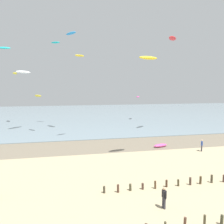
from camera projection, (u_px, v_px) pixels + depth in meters
name	position (u px, v px, depth m)	size (l,w,h in m)	color
wet_sand_strip	(98.00, 146.00, 34.00)	(120.00, 8.04, 0.01)	#7A6D59
sea	(83.00, 114.00, 72.00)	(160.00, 70.00, 0.10)	gray
groyne_mid	(198.00, 181.00, 20.67)	(19.22, 0.37, 0.81)	#3E382B
person_nearest_camera	(164.00, 197.00, 16.50)	(0.26, 0.57, 1.71)	#383842
person_mid_beach	(202.00, 145.00, 31.18)	(0.36, 0.51, 1.71)	#383842
grounded_kite	(160.00, 145.00, 33.47)	(2.41, 0.87, 0.48)	#E54C99
kite_aloft_0	(55.00, 42.00, 50.36)	(2.23, 0.71, 0.36)	#19B2B7
kite_aloft_1	(38.00, 96.00, 43.49)	(2.20, 0.70, 0.35)	yellow
kite_aloft_2	(71.00, 33.00, 43.43)	(3.13, 1.00, 0.50)	#2384D1
kite_aloft_3	(80.00, 56.00, 36.73)	(1.90, 0.61, 0.30)	yellow
kite_aloft_4	(148.00, 58.00, 27.07)	(2.69, 0.86, 0.43)	yellow
kite_aloft_6	(23.00, 72.00, 44.28)	(3.48, 1.11, 0.56)	white
kite_aloft_7	(138.00, 97.00, 59.86)	(2.59, 0.83, 0.42)	#E54C99
kite_aloft_8	(173.00, 38.00, 43.02)	(3.29, 1.05, 0.53)	red
kite_aloft_9	(15.00, 73.00, 53.30)	(2.93, 0.94, 0.47)	yellow
kite_aloft_10	(5.00, 48.00, 36.13)	(1.95, 0.62, 0.31)	#19B2B7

